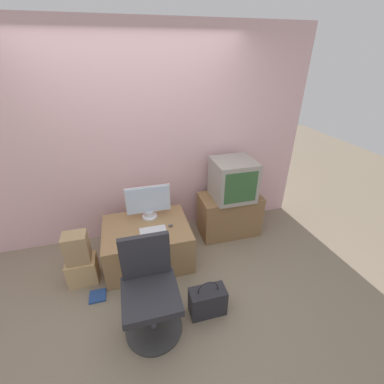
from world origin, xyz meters
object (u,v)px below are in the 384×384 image
at_px(keyboard, 153,230).
at_px(main_monitor, 148,202).
at_px(mouse, 171,226).
at_px(cardboard_box_lower, 83,270).
at_px(crt_tv, 233,179).
at_px(office_chair, 150,293).
at_px(book, 98,296).
at_px(handbag, 208,301).

bearing_deg(keyboard, main_monitor, 90.02).
relative_size(mouse, cardboard_box_lower, 0.18).
bearing_deg(keyboard, crt_tv, 17.20).
xyz_separation_m(office_chair, book, (-0.53, 0.45, -0.40)).
bearing_deg(handbag, main_monitor, 110.16).
distance_m(crt_tv, cardboard_box_lower, 2.07).
bearing_deg(book, office_chair, -40.76).
bearing_deg(mouse, crt_tv, 19.73).
height_order(keyboard, book, keyboard).
xyz_separation_m(keyboard, mouse, (0.21, 0.02, 0.01)).
bearing_deg(crt_tv, office_chair, -137.50).
xyz_separation_m(office_chair, cardboard_box_lower, (-0.68, 0.74, -0.26)).
xyz_separation_m(office_chair, handbag, (0.53, -0.01, -0.26)).
height_order(keyboard, office_chair, office_chair).
height_order(mouse, book, mouse).
distance_m(office_chair, cardboard_box_lower, 1.04).
bearing_deg(office_chair, keyboard, 80.30).
bearing_deg(crt_tv, cardboard_box_lower, -168.47).
relative_size(mouse, crt_tv, 0.11).
bearing_deg(handbag, cardboard_box_lower, 148.06).
height_order(mouse, handbag, mouse).
relative_size(mouse, office_chair, 0.06).
relative_size(main_monitor, keyboard, 1.78).
distance_m(cardboard_box_lower, handbag, 1.43).
bearing_deg(cardboard_box_lower, book, -62.47).
bearing_deg(crt_tv, book, -158.99).
height_order(crt_tv, cardboard_box_lower, crt_tv).
bearing_deg(main_monitor, cardboard_box_lower, -157.76).
height_order(office_chair, book, office_chair).
bearing_deg(book, crt_tv, 21.01).
xyz_separation_m(crt_tv, cardboard_box_lower, (-1.91, -0.39, -0.69)).
xyz_separation_m(handbag, book, (-1.06, 0.47, -0.14)).
xyz_separation_m(cardboard_box_lower, book, (0.15, -0.29, -0.13)).
height_order(main_monitor, cardboard_box_lower, main_monitor).
distance_m(mouse, handbag, 0.92).
xyz_separation_m(cardboard_box_lower, handbag, (1.21, -0.75, 0.00)).
distance_m(keyboard, cardboard_box_lower, 0.89).
bearing_deg(main_monitor, keyboard, -89.98).
distance_m(mouse, crt_tv, 1.00).
bearing_deg(book, keyboard, 26.92).
distance_m(mouse, office_chair, 0.89).
bearing_deg(main_monitor, mouse, -51.34).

